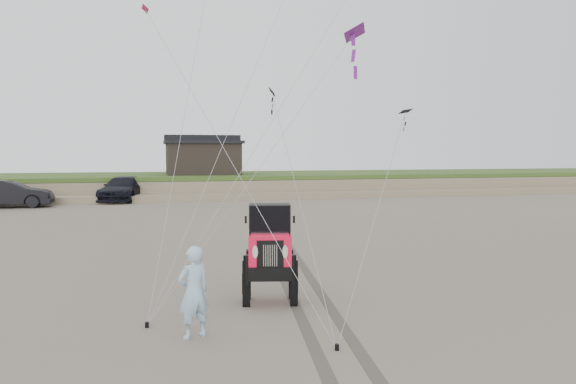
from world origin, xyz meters
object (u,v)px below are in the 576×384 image
cabin (203,157)px  jeep (270,264)px  man (194,292)px  truck_b (9,194)px  truck_c (123,189)px

cabin → jeep: bearing=-93.0°
cabin → man: bearing=-95.9°
cabin → truck_b: (-13.43, -8.45, -2.35)m
truck_c → man: bearing=-71.2°
truck_b → man: 30.47m
truck_b → truck_c: bearing=-64.8°
cabin → jeep: size_ratio=1.24×
jeep → man: jeep is taller
truck_c → jeep: size_ratio=1.21×
truck_b → truck_c: 7.82m
truck_c → man: (2.50, -32.32, 0.01)m
cabin → truck_b: cabin is taller
cabin → truck_c: cabin is taller
jeep → man: size_ratio=2.81×
cabin → truck_c: size_ratio=1.03×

